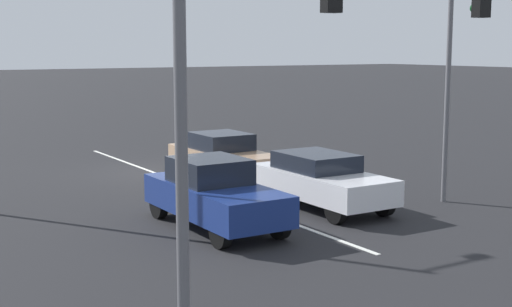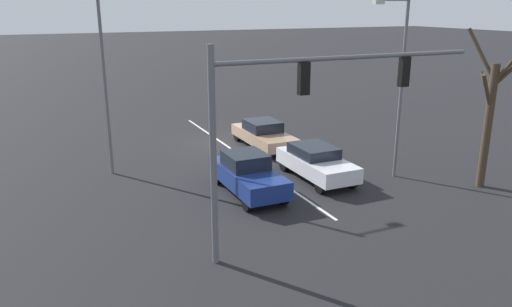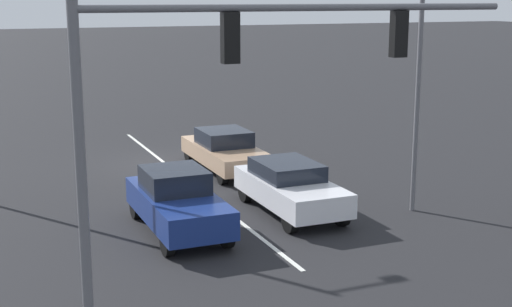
{
  "view_description": "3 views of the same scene",
  "coord_description": "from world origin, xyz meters",
  "px_view_note": "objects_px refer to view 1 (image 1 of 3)",
  "views": [
    {
      "loc": [
        9.66,
        22.41,
        4.25
      ],
      "look_at": [
        0.84,
        8.13,
        1.75
      ],
      "focal_mm": 50.0,
      "sensor_mm": 36.0,
      "label": 1
    },
    {
      "loc": [
        9.42,
        25.25,
        7.37
      ],
      "look_at": [
        0.68,
        6.16,
        1.1
      ],
      "focal_mm": 35.0,
      "sensor_mm": 36.0,
      "label": 2
    },
    {
      "loc": [
        6.83,
        25.12,
        6.06
      ],
      "look_at": [
        -1.12,
        6.17,
        1.52
      ],
      "focal_mm": 50.0,
      "sensor_mm": 36.0,
      "label": 3
    }
  ],
  "objects_px": {
    "car_navy_midlane_front": "(214,194)",
    "car_tan_leftlane_second": "(223,155)",
    "car_white_leftlane_front": "(321,179)",
    "street_lamp_left_shoulder": "(445,40)",
    "traffic_signal_gantry": "(323,28)"
  },
  "relations": [
    {
      "from": "car_white_leftlane_front",
      "to": "car_tan_leftlane_second",
      "type": "xyz_separation_m",
      "value": [
        -0.08,
        -5.52,
        -0.05
      ]
    },
    {
      "from": "traffic_signal_gantry",
      "to": "car_navy_midlane_front",
      "type": "bearing_deg",
      "value": -95.54
    },
    {
      "from": "car_tan_leftlane_second",
      "to": "street_lamp_left_shoulder",
      "type": "height_order",
      "value": "street_lamp_left_shoulder"
    },
    {
      "from": "car_tan_leftlane_second",
      "to": "traffic_signal_gantry",
      "type": "distance_m",
      "value": 12.07
    },
    {
      "from": "car_white_leftlane_front",
      "to": "car_tan_leftlane_second",
      "type": "relative_size",
      "value": 0.91
    },
    {
      "from": "car_white_leftlane_front",
      "to": "car_tan_leftlane_second",
      "type": "bearing_deg",
      "value": -90.84
    },
    {
      "from": "car_navy_midlane_front",
      "to": "car_tan_leftlane_second",
      "type": "bearing_deg",
      "value": -120.85
    },
    {
      "from": "car_navy_midlane_front",
      "to": "car_white_leftlane_front",
      "type": "relative_size",
      "value": 1.02
    },
    {
      "from": "car_white_leftlane_front",
      "to": "car_navy_midlane_front",
      "type": "bearing_deg",
      "value": 6.51
    },
    {
      "from": "car_navy_midlane_front",
      "to": "traffic_signal_gantry",
      "type": "xyz_separation_m",
      "value": [
        0.47,
        4.8,
        3.77
      ]
    },
    {
      "from": "car_tan_leftlane_second",
      "to": "street_lamp_left_shoulder",
      "type": "relative_size",
      "value": 0.62
    },
    {
      "from": "car_navy_midlane_front",
      "to": "car_tan_leftlane_second",
      "type": "relative_size",
      "value": 0.92
    },
    {
      "from": "car_white_leftlane_front",
      "to": "car_tan_leftlane_second",
      "type": "height_order",
      "value": "car_white_leftlane_front"
    },
    {
      "from": "car_tan_leftlane_second",
      "to": "street_lamp_left_shoulder",
      "type": "distance_m",
      "value": 8.29
    },
    {
      "from": "street_lamp_left_shoulder",
      "to": "traffic_signal_gantry",
      "type": "bearing_deg",
      "value": 29.36
    }
  ]
}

